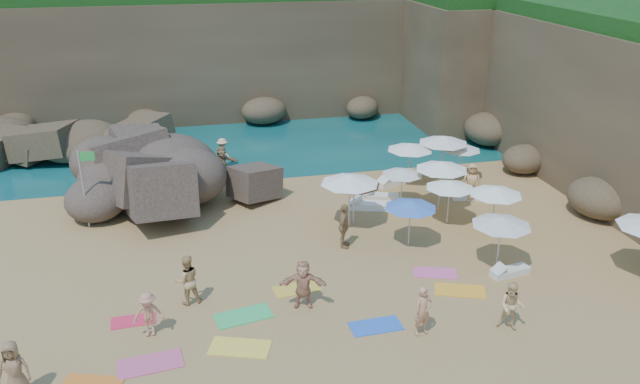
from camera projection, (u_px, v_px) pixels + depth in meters
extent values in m
plane|color=tan|center=(287.00, 273.00, 24.23)|extent=(120.00, 120.00, 0.00)
plane|color=#0C4751|center=(224.00, 93.00, 51.24)|extent=(120.00, 120.00, 0.00)
cube|color=brown|center=(254.00, 54.00, 45.61)|extent=(44.00, 8.00, 8.00)
cube|color=brown|center=(606.00, 97.00, 33.75)|extent=(8.00, 30.00, 8.00)
cube|color=brown|center=(474.00, 58.00, 44.15)|extent=(10.00, 12.00, 8.00)
cylinder|color=white|center=(1.00, 66.00, 46.74)|extent=(0.10, 0.10, 6.00)
cylinder|color=white|center=(22.00, 65.00, 47.05)|extent=(0.10, 0.10, 6.00)
cylinder|color=silver|center=(84.00, 189.00, 27.32)|extent=(0.07, 0.07, 3.62)
cube|color=green|center=(87.00, 156.00, 26.81)|extent=(0.63, 0.07, 0.41)
cylinder|color=silver|center=(349.00, 202.00, 27.64)|extent=(0.07, 0.07, 2.33)
cone|color=white|center=(350.00, 179.00, 27.22)|extent=(2.61, 2.61, 0.40)
cylinder|color=silver|center=(442.00, 159.00, 32.90)|extent=(0.07, 0.07, 2.32)
cone|color=white|center=(443.00, 139.00, 32.48)|extent=(2.60, 2.60, 0.40)
cylinder|color=silver|center=(401.00, 188.00, 29.90)|extent=(0.05, 0.05, 1.78)
cone|color=silver|center=(402.00, 172.00, 29.58)|extent=(2.00, 2.00, 0.30)
cylinder|color=silver|center=(459.00, 163.00, 33.05)|extent=(0.05, 0.05, 1.87)
cone|color=silver|center=(461.00, 147.00, 32.71)|extent=(2.10, 2.10, 0.32)
cylinder|color=silver|center=(409.00, 165.00, 32.38)|extent=(0.06, 0.06, 2.12)
cone|color=white|center=(410.00, 147.00, 31.99)|extent=(2.38, 2.38, 0.36)
cylinder|color=silver|center=(440.00, 187.00, 29.51)|extent=(0.06, 0.06, 2.22)
cone|color=white|center=(442.00, 166.00, 29.10)|extent=(2.49, 2.49, 0.38)
cylinder|color=silver|center=(354.00, 202.00, 27.87)|extent=(0.06, 0.06, 2.14)
cone|color=red|center=(354.00, 181.00, 27.48)|extent=(2.41, 2.41, 0.37)
cylinder|color=silver|center=(494.00, 211.00, 27.11)|extent=(0.06, 0.06, 2.04)
cone|color=white|center=(496.00, 191.00, 26.73)|extent=(2.29, 2.29, 0.35)
cylinder|color=silver|center=(448.00, 204.00, 27.98)|extent=(0.06, 0.06, 1.95)
cone|color=white|center=(450.00, 184.00, 27.63)|extent=(2.19, 2.19, 0.33)
cylinder|color=silver|center=(499.00, 244.00, 24.24)|extent=(0.06, 0.06, 2.06)
cone|color=silver|center=(502.00, 221.00, 23.86)|extent=(2.31, 2.31, 0.35)
cylinder|color=silver|center=(410.00, 224.00, 25.98)|extent=(0.06, 0.06, 1.95)
cone|color=#3C6DCC|center=(411.00, 204.00, 25.62)|extent=(2.19, 2.19, 0.33)
cube|color=silver|center=(263.00, 185.00, 32.28)|extent=(2.05, 1.39, 0.30)
cube|color=white|center=(381.00, 197.00, 30.83)|extent=(1.88, 1.13, 0.28)
cube|color=white|center=(394.00, 182.00, 32.68)|extent=(2.02, 1.28, 0.30)
cube|color=white|center=(371.00, 206.00, 29.80)|extent=(2.12, 1.23, 0.31)
cube|color=white|center=(471.00, 196.00, 30.87)|extent=(1.93, 1.07, 0.29)
cube|color=silver|center=(510.00, 271.00, 24.07)|extent=(1.66, 0.80, 0.25)
cube|color=#D75380|center=(150.00, 364.00, 19.08)|extent=(2.05, 1.21, 0.03)
cube|color=yellow|center=(240.00, 347.00, 19.83)|extent=(2.12, 1.54, 0.03)
cube|color=#EC294A|center=(133.00, 321.00, 21.21)|extent=(1.52, 0.81, 0.03)
cube|color=blue|center=(376.00, 326.00, 20.92)|extent=(1.77, 0.93, 0.03)
cube|color=#E85A9C|center=(435.00, 273.00, 24.18)|extent=(1.83, 1.29, 0.03)
cube|color=#FFA728|center=(460.00, 290.00, 23.00)|extent=(2.05, 1.51, 0.03)
cube|color=#36C066|center=(243.00, 316.00, 21.47)|extent=(2.10, 1.32, 0.03)
cube|color=gold|center=(296.00, 289.00, 23.10)|extent=(1.78, 1.01, 0.03)
imported|color=tan|center=(187.00, 280.00, 21.91)|extent=(1.02, 0.86, 1.87)
imported|color=#F2C989|center=(223.00, 153.00, 34.75)|extent=(1.05, 1.15, 1.71)
imported|color=#9D7C4E|center=(344.00, 226.00, 25.85)|extent=(0.91, 1.24, 1.95)
imported|color=tan|center=(471.00, 182.00, 30.46)|extent=(1.05, 0.80, 1.91)
imported|color=#A28051|center=(222.00, 163.00, 33.01)|extent=(1.79, 0.99, 1.85)
imported|color=tan|center=(150.00, 330.00, 20.39)|extent=(1.03, 1.57, 0.42)
imported|color=tan|center=(303.00, 300.00, 21.96)|extent=(2.01, 2.10, 0.47)
imported|color=tan|center=(422.00, 329.00, 20.46)|extent=(1.07, 1.82, 0.41)
imported|color=#DFB77F|center=(510.00, 321.00, 20.67)|extent=(1.64, 1.87, 0.64)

